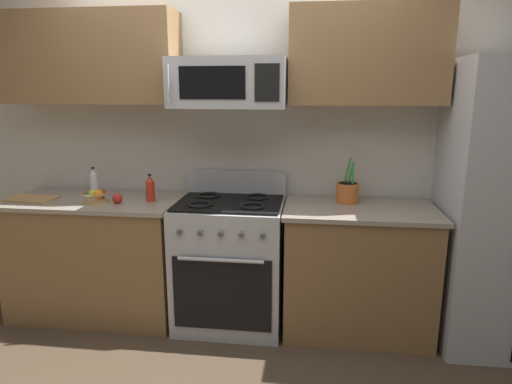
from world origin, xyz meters
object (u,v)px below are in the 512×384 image
(bottle_hot_sauce, at_px, (150,189))
(apple_loose, at_px, (117,198))
(bottle_vinegar, at_px, (94,183))
(refrigerator, at_px, (506,208))
(range_oven, at_px, (230,261))
(microwave, at_px, (229,83))
(fruit_basket, at_px, (96,196))
(cutting_board, at_px, (32,199))
(utensil_crock, at_px, (347,192))

(bottle_hot_sauce, bearing_deg, apple_loose, -156.88)
(apple_loose, distance_m, bottle_vinegar, 0.35)
(refrigerator, bearing_deg, bottle_vinegar, 177.39)
(range_oven, xyz_separation_m, microwave, (-0.00, 0.03, 1.27))
(microwave, xyz_separation_m, fruit_basket, (-0.96, -0.11, -0.79))
(microwave, relative_size, bottle_vinegar, 3.55)
(microwave, relative_size, cutting_board, 2.33)
(range_oven, xyz_separation_m, fruit_basket, (-0.96, -0.08, 0.48))
(microwave, distance_m, apple_loose, 1.13)
(apple_loose, distance_m, cutting_board, 0.67)
(cutting_board, xyz_separation_m, bottle_vinegar, (0.39, 0.19, 0.09))
(bottle_vinegar, bearing_deg, utensil_crock, 0.86)
(refrigerator, distance_m, cutting_board, 3.30)
(refrigerator, xyz_separation_m, bottle_hot_sauce, (-2.42, 0.01, 0.05))
(range_oven, relative_size, bottle_vinegar, 4.97)
(refrigerator, distance_m, bottle_hot_sauce, 2.42)
(fruit_basket, bearing_deg, range_oven, 5.06)
(fruit_basket, bearing_deg, cutting_board, 179.04)
(fruit_basket, height_order, bottle_vinegar, bottle_vinegar)
(range_oven, height_order, bottle_hot_sauce, bottle_hot_sauce)
(utensil_crock, distance_m, apple_loose, 1.64)
(apple_loose, relative_size, bottle_hot_sauce, 0.37)
(refrigerator, height_order, utensil_crock, refrigerator)
(range_oven, distance_m, microwave, 1.27)
(microwave, bearing_deg, bottle_vinegar, 175.29)
(microwave, relative_size, utensil_crock, 2.47)
(utensil_crock, distance_m, bottle_vinegar, 1.90)
(range_oven, xyz_separation_m, utensil_crock, (0.83, 0.14, 0.51))
(utensil_crock, relative_size, bottle_vinegar, 1.44)
(fruit_basket, bearing_deg, bottle_hot_sauce, 12.05)
(range_oven, relative_size, apple_loose, 14.89)
(microwave, distance_m, fruit_basket, 1.24)
(range_oven, distance_m, refrigerator, 1.90)
(fruit_basket, distance_m, bottle_vinegar, 0.24)
(refrigerator, height_order, apple_loose, refrigerator)
(microwave, height_order, apple_loose, microwave)
(apple_loose, bearing_deg, bottle_hot_sauce, 23.12)
(utensil_crock, xyz_separation_m, apple_loose, (-1.62, -0.24, -0.04))
(microwave, xyz_separation_m, bottle_hot_sauce, (-0.58, -0.03, -0.74))
(utensil_crock, distance_m, cutting_board, 2.30)
(refrigerator, height_order, cutting_board, refrigerator)
(fruit_basket, bearing_deg, refrigerator, 1.38)
(apple_loose, bearing_deg, cutting_board, 178.41)
(microwave, relative_size, apple_loose, 10.63)
(fruit_basket, height_order, bottle_hot_sauce, bottle_hot_sauce)
(bottle_vinegar, relative_size, bottle_hot_sauce, 1.10)
(bottle_vinegar, bearing_deg, range_oven, -6.16)
(refrigerator, bearing_deg, utensil_crock, 170.95)
(range_oven, xyz_separation_m, cutting_board, (-1.46, -0.08, 0.44))
(refrigerator, distance_m, bottle_vinegar, 2.91)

